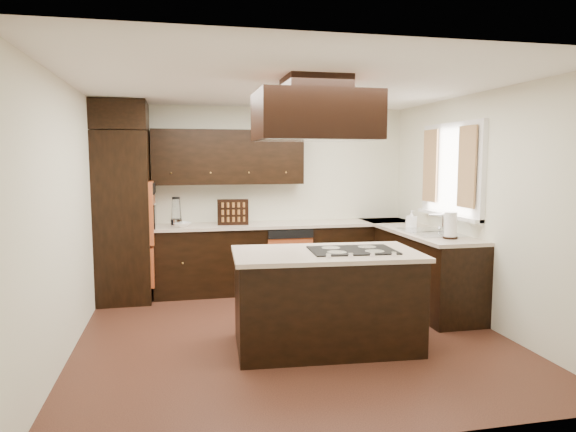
% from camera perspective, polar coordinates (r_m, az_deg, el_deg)
% --- Properties ---
extents(floor, '(4.20, 4.20, 0.02)m').
position_cam_1_polar(floor, '(5.41, 0.31, -13.04)').
color(floor, brown).
rests_on(floor, ground).
extents(ceiling, '(4.20, 4.20, 0.02)m').
position_cam_1_polar(ceiling, '(5.15, 0.33, 14.44)').
color(ceiling, white).
rests_on(ceiling, ground).
extents(wall_back, '(4.20, 0.02, 2.50)m').
position_cam_1_polar(wall_back, '(7.20, -3.31, 2.07)').
color(wall_back, '#EAE6CA').
rests_on(wall_back, ground).
extents(wall_front, '(4.20, 0.02, 2.50)m').
position_cam_1_polar(wall_front, '(3.12, 8.73, -3.58)').
color(wall_front, '#EAE6CA').
rests_on(wall_front, ground).
extents(wall_left, '(0.02, 4.20, 2.50)m').
position_cam_1_polar(wall_left, '(5.11, -23.46, -0.18)').
color(wall_left, '#EAE6CA').
rests_on(wall_left, ground).
extents(wall_right, '(0.02, 4.20, 2.50)m').
position_cam_1_polar(wall_right, '(5.95, 20.58, 0.78)').
color(wall_right, '#EAE6CA').
rests_on(wall_right, ground).
extents(oven_column, '(0.65, 0.75, 2.12)m').
position_cam_1_polar(oven_column, '(6.76, -17.79, -0.12)').
color(oven_column, black).
rests_on(oven_column, floor).
extents(wall_oven_face, '(0.05, 0.62, 0.78)m').
position_cam_1_polar(wall_oven_face, '(6.73, -14.84, 0.46)').
color(wall_oven_face, '#D05B2C').
rests_on(wall_oven_face, oven_column).
extents(base_cabinets_back, '(2.93, 0.60, 0.88)m').
position_cam_1_polar(base_cabinets_back, '(7.01, -2.60, -4.73)').
color(base_cabinets_back, black).
rests_on(base_cabinets_back, floor).
extents(base_cabinets_right, '(0.60, 2.40, 0.88)m').
position_cam_1_polar(base_cabinets_right, '(6.69, 13.88, -5.43)').
color(base_cabinets_right, black).
rests_on(base_cabinets_right, floor).
extents(countertop_back, '(2.93, 0.63, 0.04)m').
position_cam_1_polar(countertop_back, '(6.92, -2.59, -1.01)').
color(countertop_back, beige).
rests_on(countertop_back, base_cabinets_back).
extents(countertop_right, '(0.63, 2.40, 0.04)m').
position_cam_1_polar(countertop_right, '(6.61, 13.87, -1.53)').
color(countertop_right, beige).
rests_on(countertop_right, base_cabinets_right).
extents(upper_cabinets, '(2.00, 0.34, 0.72)m').
position_cam_1_polar(upper_cabinets, '(6.94, -6.64, 6.51)').
color(upper_cabinets, black).
rests_on(upper_cabinets, wall_back).
extents(dishwasher_front, '(0.60, 0.05, 0.72)m').
position_cam_1_polar(dishwasher_front, '(6.79, 0.27, -5.47)').
color(dishwasher_front, '#D05B2C').
rests_on(dishwasher_front, floor).
extents(window_frame, '(0.06, 1.32, 1.12)m').
position_cam_1_polar(window_frame, '(6.38, 17.74, 4.83)').
color(window_frame, white).
rests_on(window_frame, wall_right).
extents(window_pane, '(0.00, 1.20, 1.00)m').
position_cam_1_polar(window_pane, '(6.39, 17.96, 4.83)').
color(window_pane, white).
rests_on(window_pane, wall_right).
extents(curtain_left, '(0.02, 0.34, 0.90)m').
position_cam_1_polar(curtain_left, '(5.98, 19.26, 5.18)').
color(curtain_left, beige).
rests_on(curtain_left, wall_right).
extents(curtain_right, '(0.02, 0.34, 0.90)m').
position_cam_1_polar(curtain_right, '(6.72, 15.52, 5.39)').
color(curtain_right, beige).
rests_on(curtain_right, wall_right).
extents(sink_rim, '(0.52, 0.84, 0.01)m').
position_cam_1_polar(sink_rim, '(6.31, 15.39, -1.73)').
color(sink_rim, silver).
rests_on(sink_rim, countertop_right).
extents(island, '(1.73, 1.02, 0.88)m').
position_cam_1_polar(island, '(4.95, 4.21, -9.43)').
color(island, black).
rests_on(island, floor).
extents(island_top, '(1.80, 1.09, 0.04)m').
position_cam_1_polar(island_top, '(4.85, 4.25, -4.19)').
color(island_top, beige).
rests_on(island_top, island).
extents(cooktop, '(0.83, 0.58, 0.01)m').
position_cam_1_polar(cooktop, '(4.90, 7.16, -3.79)').
color(cooktop, black).
rests_on(cooktop, island_top).
extents(range_hood, '(1.05, 0.72, 0.42)m').
position_cam_1_polar(range_hood, '(4.61, 3.07, 11.01)').
color(range_hood, black).
rests_on(range_hood, ceiling).
extents(hood_duct, '(0.55, 0.50, 0.13)m').
position_cam_1_polar(hood_duct, '(4.64, 3.09, 14.40)').
color(hood_duct, black).
rests_on(hood_duct, ceiling).
extents(blender_base, '(0.15, 0.15, 0.10)m').
position_cam_1_polar(blender_base, '(6.74, -12.28, -0.75)').
color(blender_base, silver).
rests_on(blender_base, countertop_back).
extents(blender_pitcher, '(0.13, 0.13, 0.26)m').
position_cam_1_polar(blender_pitcher, '(6.72, -12.31, 0.77)').
color(blender_pitcher, silver).
rests_on(blender_pitcher, blender_base).
extents(spice_rack, '(0.41, 0.14, 0.34)m').
position_cam_1_polar(spice_rack, '(6.80, -6.14, 0.44)').
color(spice_rack, black).
rests_on(spice_rack, countertop_back).
extents(mixing_bowl, '(0.31, 0.31, 0.06)m').
position_cam_1_polar(mixing_bowl, '(6.73, -11.74, -0.93)').
color(mixing_bowl, white).
rests_on(mixing_bowl, countertop_back).
extents(soap_bottle, '(0.12, 0.13, 0.22)m').
position_cam_1_polar(soap_bottle, '(6.69, 13.55, -0.32)').
color(soap_bottle, white).
rests_on(soap_bottle, countertop_right).
extents(paper_towel, '(0.16, 0.16, 0.29)m').
position_cam_1_polar(paper_towel, '(5.85, 17.61, -1.02)').
color(paper_towel, white).
rests_on(paper_towel, countertop_right).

